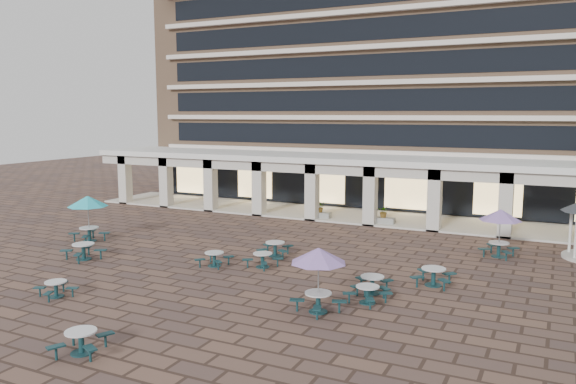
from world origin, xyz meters
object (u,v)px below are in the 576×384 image
object	(u,v)px
picnic_table_1	(81,340)
planter_left	(320,212)
planter_right	(384,217)
picnic_table_2	(368,293)

from	to	relation	value
picnic_table_1	planter_left	distance (m)	23.98
picnic_table_1	planter_left	world-z (taller)	planter_left
picnic_table_1	planter_left	xyz separation A→B (m)	(-1.95, 23.90, 0.07)
picnic_table_1	planter_right	xyz separation A→B (m)	(2.65, 23.90, 0.12)
picnic_table_2	planter_right	xyz separation A→B (m)	(-3.91, 15.49, 0.14)
picnic_table_2	planter_right	world-z (taller)	planter_right
planter_left	planter_right	world-z (taller)	planter_right
planter_right	planter_left	bearing A→B (deg)	180.00
picnic_table_1	picnic_table_2	world-z (taller)	picnic_table_1
picnic_table_1	planter_right	world-z (taller)	planter_right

